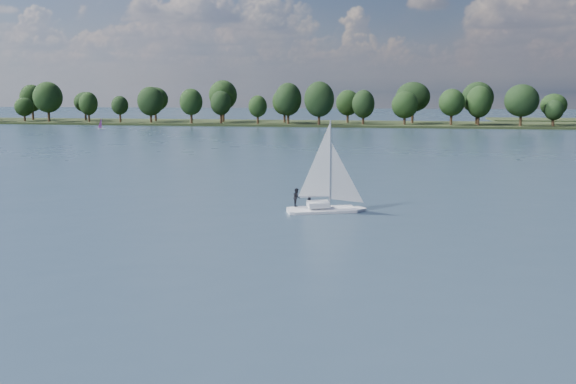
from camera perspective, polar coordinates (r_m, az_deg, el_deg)
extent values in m
plane|color=#233342|center=(127.50, 3.78, 3.49)|extent=(700.00, 700.00, 0.00)
cube|color=black|center=(238.85, 6.88, 5.95)|extent=(660.00, 40.00, 1.50)
cube|color=silver|center=(64.39, 3.16, -1.82)|extent=(7.55, 4.55, 0.86)
cube|color=silver|center=(64.24, 3.17, -1.07)|extent=(2.47, 1.98, 0.54)
cylinder|color=silver|center=(63.66, 3.20, 2.51)|extent=(0.13, 0.13, 8.60)
imported|color=black|center=(64.56, 1.91, -0.45)|extent=(0.62, 0.78, 1.85)
imported|color=black|center=(64.36, 0.78, -0.48)|extent=(0.85, 1.01, 1.85)
cube|color=silver|center=(218.09, -16.21, 5.39)|extent=(2.50, 2.26, 0.39)
cylinder|color=silver|center=(217.99, -16.23, 5.90)|extent=(0.07, 0.07, 3.47)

